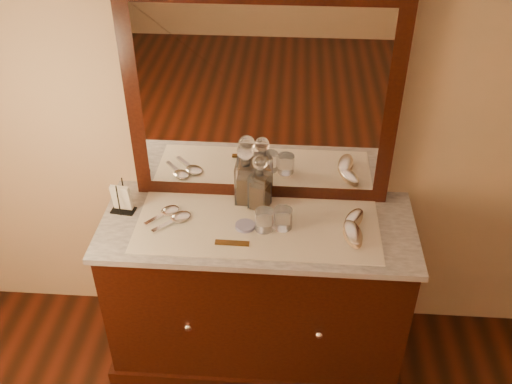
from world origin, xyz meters
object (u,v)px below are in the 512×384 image
comb (232,243)px  brush_near (353,234)px  dresser_cabinet (257,292)px  decanter_left (246,180)px  decanter_right (260,187)px  hand_mirror_inner (177,218)px  napkin_rack (122,199)px  mirror_frame (262,100)px  pin_dish (245,226)px  hand_mirror_outer (167,212)px  brush_far (354,219)px

comb → brush_near: (0.52, 0.08, 0.02)m
dresser_cabinet → decanter_left: 0.59m
decanter_right → hand_mirror_inner: bearing=-160.5°
comb → brush_near: bearing=9.2°
napkin_rack → brush_near: (1.06, -0.13, -0.04)m
decanter_left → decanter_right: size_ratio=1.11×
dresser_cabinet → mirror_frame: bearing=90.0°
decanter_left → brush_near: bearing=-26.5°
pin_dish → hand_mirror_inner: hand_mirror_inner is taller
dresser_cabinet → mirror_frame: mirror_frame is taller
decanter_left → decanter_right: bearing=-32.0°
dresser_cabinet → hand_mirror_outer: (-0.42, 0.04, 0.45)m
decanter_right → hand_mirror_outer: (-0.43, -0.09, -0.10)m
dresser_cabinet → brush_far: size_ratio=8.50×
decanter_right → hand_mirror_outer: size_ratio=1.60×
dresser_cabinet → brush_near: size_ratio=7.60×
brush_near → hand_mirror_outer: bearing=172.2°
decanter_left → comb: bearing=-95.9°
napkin_rack → decanter_left: 0.58m
napkin_rack → hand_mirror_inner: size_ratio=0.88×
hand_mirror_outer → decanter_right: bearing=11.4°
pin_dish → decanter_left: bearing=93.8°
comb → napkin_rack: (-0.53, 0.20, 0.06)m
decanter_right → brush_far: size_ratio=1.72×
dresser_cabinet → decanter_right: 0.57m
brush_near → hand_mirror_inner: brush_near is taller
hand_mirror_outer → dresser_cabinet: bearing=-5.5°
hand_mirror_outer → brush_near: bearing=-7.8°
decanter_left → brush_far: 0.53m
mirror_frame → decanter_left: bearing=-131.6°
decanter_right → comb: bearing=-110.1°
brush_far → pin_dish: bearing=-172.1°
comb → hand_mirror_outer: (-0.32, 0.19, 0.00)m
brush_far → hand_mirror_outer: size_ratio=0.93×
pin_dish → decanter_left: 0.23m
pin_dish → hand_mirror_outer: hand_mirror_outer is taller
brush_near → hand_mirror_outer: brush_near is taller
napkin_rack → brush_near: bearing=-6.8°
dresser_cabinet → decanter_right: bearing=89.5°
decanter_left → brush_far: size_ratio=1.90×
pin_dish → napkin_rack: (-0.58, 0.09, 0.05)m
hand_mirror_outer → napkin_rack: bearing=177.2°
brush_near → napkin_rack: bearing=173.2°
decanter_left → dresser_cabinet: bearing=-68.3°
napkin_rack → hand_mirror_outer: bearing=-2.8°
napkin_rack → hand_mirror_inner: 0.28m
comb → decanter_right: size_ratio=0.53×
pin_dish → decanter_left: decanter_left is taller
decanter_right → brush_near: bearing=-25.6°
comb → hand_mirror_inner: (-0.27, 0.15, 0.00)m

